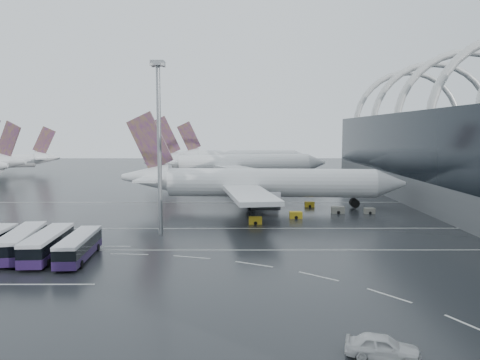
{
  "coord_description": "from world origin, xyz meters",
  "views": [
    {
      "loc": [
        4.99,
        -63.19,
        15.87
      ],
      "look_at": [
        5.2,
        21.23,
        7.0
      ],
      "focal_mm": 35.0,
      "sensor_mm": 36.0,
      "label": 1
    }
  ],
  "objects_px": {
    "bus_row_near_c": "(48,244)",
    "gse_cart_belly_e": "(310,204)",
    "bus_row_near_b": "(22,242)",
    "gse_cart_belly_a": "(296,215)",
    "jet_remote_far": "(5,161)",
    "gse_cart_belly_b": "(338,210)",
    "airliner_gate_b": "(234,164)",
    "airliner_main": "(257,184)",
    "bus_row_near_d": "(79,246)",
    "gse_cart_belly_d": "(369,211)",
    "van_curve_b": "(382,347)",
    "floodlight_mast": "(159,127)",
    "gse_cart_belly_c": "(255,220)",
    "airliner_gate_c": "(240,158)"
  },
  "relations": [
    {
      "from": "bus_row_near_c",
      "to": "gse_cart_belly_e",
      "type": "distance_m",
      "value": 55.41
    },
    {
      "from": "bus_row_near_b",
      "to": "gse_cart_belly_a",
      "type": "bearing_deg",
      "value": -64.45
    },
    {
      "from": "jet_remote_far",
      "to": "gse_cart_belly_b",
      "type": "height_order",
      "value": "jet_remote_far"
    },
    {
      "from": "airliner_gate_b",
      "to": "gse_cart_belly_a",
      "type": "bearing_deg",
      "value": -89.66
    },
    {
      "from": "gse_cart_belly_b",
      "to": "bus_row_near_c",
      "type": "bearing_deg",
      "value": -143.66
    },
    {
      "from": "airliner_main",
      "to": "bus_row_near_d",
      "type": "bearing_deg",
      "value": -116.94
    },
    {
      "from": "gse_cart_belly_d",
      "to": "gse_cart_belly_b",
      "type": "bearing_deg",
      "value": 177.08
    },
    {
      "from": "airliner_main",
      "to": "bus_row_near_b",
      "type": "xyz_separation_m",
      "value": [
        -31.31,
        -38.01,
        -3.24
      ]
    },
    {
      "from": "bus_row_near_b",
      "to": "bus_row_near_d",
      "type": "xyz_separation_m",
      "value": [
        7.8,
        -1.63,
        -0.12
      ]
    },
    {
      "from": "gse_cart_belly_b",
      "to": "gse_cart_belly_d",
      "type": "distance_m",
      "value": 6.06
    },
    {
      "from": "airliner_main",
      "to": "jet_remote_far",
      "type": "relative_size",
      "value": 1.47
    },
    {
      "from": "gse_cart_belly_e",
      "to": "van_curve_b",
      "type": "bearing_deg",
      "value": -94.19
    },
    {
      "from": "jet_remote_far",
      "to": "floodlight_mast",
      "type": "relative_size",
      "value": 1.53
    },
    {
      "from": "airliner_gate_b",
      "to": "gse_cart_belly_e",
      "type": "distance_m",
      "value": 56.01
    },
    {
      "from": "airliner_gate_b",
      "to": "van_curve_b",
      "type": "xyz_separation_m",
      "value": [
        11.44,
        -119.16,
        -4.28
      ]
    },
    {
      "from": "bus_row_near_c",
      "to": "bus_row_near_d",
      "type": "bearing_deg",
      "value": -103.45
    },
    {
      "from": "floodlight_mast",
      "to": "gse_cart_belly_a",
      "type": "relative_size",
      "value": 11.59
    },
    {
      "from": "bus_row_near_b",
      "to": "gse_cart_belly_c",
      "type": "xyz_separation_m",
      "value": [
        30.47,
        20.5,
        -1.16
      ]
    },
    {
      "from": "bus_row_near_d",
      "to": "gse_cart_belly_d",
      "type": "height_order",
      "value": "bus_row_near_d"
    },
    {
      "from": "gse_cart_belly_a",
      "to": "gse_cart_belly_d",
      "type": "bearing_deg",
      "value": 18.31
    },
    {
      "from": "airliner_gate_c",
      "to": "floodlight_mast",
      "type": "bearing_deg",
      "value": -100.68
    },
    {
      "from": "gse_cart_belly_b",
      "to": "gse_cart_belly_c",
      "type": "relative_size",
      "value": 1.07
    },
    {
      "from": "airliner_gate_b",
      "to": "airliner_gate_c",
      "type": "relative_size",
      "value": 1.06
    },
    {
      "from": "floodlight_mast",
      "to": "jet_remote_far",
      "type": "bearing_deg",
      "value": 125.81
    },
    {
      "from": "gse_cart_belly_c",
      "to": "gse_cart_belly_d",
      "type": "bearing_deg",
      "value": 24.15
    },
    {
      "from": "bus_row_near_d",
      "to": "gse_cart_belly_b",
      "type": "distance_m",
      "value": 50.76
    },
    {
      "from": "van_curve_b",
      "to": "airliner_main",
      "type": "bearing_deg",
      "value": 21.68
    },
    {
      "from": "bus_row_near_d",
      "to": "floodlight_mast",
      "type": "distance_m",
      "value": 21.81
    },
    {
      "from": "airliner_main",
      "to": "gse_cart_belly_c",
      "type": "distance_m",
      "value": 18.07
    },
    {
      "from": "bus_row_near_b",
      "to": "bus_row_near_c",
      "type": "relative_size",
      "value": 1.02
    },
    {
      "from": "airliner_gate_c",
      "to": "bus_row_near_b",
      "type": "xyz_separation_m",
      "value": [
        -27.96,
        -133.76,
        -3.19
      ]
    },
    {
      "from": "airliner_main",
      "to": "jet_remote_far",
      "type": "distance_m",
      "value": 122.45
    },
    {
      "from": "bus_row_near_b",
      "to": "airliner_gate_c",
      "type": "bearing_deg",
      "value": -20.23
    },
    {
      "from": "gse_cart_belly_a",
      "to": "gse_cart_belly_d",
      "type": "height_order",
      "value": "gse_cart_belly_a"
    },
    {
      "from": "bus_row_near_b",
      "to": "van_curve_b",
      "type": "distance_m",
      "value": 46.47
    },
    {
      "from": "jet_remote_far",
      "to": "gse_cart_belly_c",
      "type": "relative_size",
      "value": 17.87
    },
    {
      "from": "bus_row_near_d",
      "to": "jet_remote_far",
      "type": "bearing_deg",
      "value": 26.73
    },
    {
      "from": "gse_cart_belly_a",
      "to": "gse_cart_belly_c",
      "type": "bearing_deg",
      "value": -145.85
    },
    {
      "from": "van_curve_b",
      "to": "bus_row_near_d",
      "type": "bearing_deg",
      "value": 65.55
    },
    {
      "from": "gse_cart_belly_b",
      "to": "gse_cart_belly_d",
      "type": "xyz_separation_m",
      "value": [
        6.06,
        -0.31,
        -0.11
      ]
    },
    {
      "from": "van_curve_b",
      "to": "gse_cart_belly_a",
      "type": "xyz_separation_m",
      "value": [
        0.37,
        52.82,
        -0.25
      ]
    },
    {
      "from": "van_curve_b",
      "to": "gse_cart_belly_d",
      "type": "bearing_deg",
      "value": 1.37
    },
    {
      "from": "jet_remote_far",
      "to": "gse_cart_belly_c",
      "type": "xyz_separation_m",
      "value": [
        91.46,
        -97.98,
        -3.97
      ]
    },
    {
      "from": "gse_cart_belly_e",
      "to": "gse_cart_belly_a",
      "type": "bearing_deg",
      "value": -108.97
    },
    {
      "from": "bus_row_near_d",
      "to": "floodlight_mast",
      "type": "height_order",
      "value": "floodlight_mast"
    },
    {
      "from": "bus_row_near_b",
      "to": "gse_cart_belly_b",
      "type": "distance_m",
      "value": 56.06
    },
    {
      "from": "airliner_main",
      "to": "gse_cart_belly_c",
      "type": "height_order",
      "value": "airliner_main"
    },
    {
      "from": "bus_row_near_b",
      "to": "bus_row_near_c",
      "type": "distance_m",
      "value": 3.75
    },
    {
      "from": "bus_row_near_d",
      "to": "gse_cart_belly_d",
      "type": "distance_m",
      "value": 55.37
    },
    {
      "from": "jet_remote_far",
      "to": "gse_cart_belly_a",
      "type": "distance_m",
      "value": 135.81
    }
  ]
}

